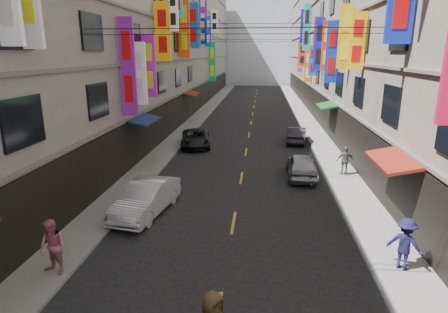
% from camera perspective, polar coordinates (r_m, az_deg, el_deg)
% --- Properties ---
extents(sidewalk_left, '(2.00, 90.00, 0.12)m').
position_cam_1_polar(sidewalk_left, '(40.01, -4.51, 5.39)').
color(sidewalk_left, slate).
rests_on(sidewalk_left, ground).
extents(sidewalk_right, '(2.00, 90.00, 0.12)m').
position_cam_1_polar(sidewalk_right, '(39.68, 12.87, 4.96)').
color(sidewalk_right, slate).
rests_on(sidewalk_right, ground).
extents(building_row_left, '(10.14, 90.00, 19.00)m').
position_cam_1_polar(building_row_left, '(40.97, -13.53, 18.50)').
color(building_row_left, gray).
rests_on(building_row_left, ground).
extents(building_row_right, '(10.14, 90.00, 19.00)m').
position_cam_1_polar(building_row_right, '(40.33, 22.62, 17.84)').
color(building_row_right, gray).
rests_on(building_row_right, ground).
extents(haze_block, '(18.00, 8.00, 22.00)m').
position_cam_1_polar(haze_block, '(88.84, 5.36, 17.99)').
color(haze_block, silver).
rests_on(haze_block, ground).
extents(shop_signage, '(14.00, 55.00, 12.73)m').
position_cam_1_polar(shop_signage, '(31.72, 3.83, 19.15)').
color(shop_signage, '#0F52B2').
rests_on(shop_signage, ground).
extents(street_awnings, '(13.99, 35.20, 0.41)m').
position_cam_1_polar(street_awnings, '(23.23, -0.08, 5.44)').
color(street_awnings, '#124419').
rests_on(street_awnings, ground).
extents(overhead_cables, '(14.00, 38.04, 1.24)m').
position_cam_1_polar(overhead_cables, '(26.83, 3.68, 19.20)').
color(overhead_cables, black).
rests_on(overhead_cables, ground).
extents(lane_markings, '(0.12, 80.20, 0.01)m').
position_cam_1_polar(lane_markings, '(36.46, 4.00, 4.32)').
color(lane_markings, gold).
rests_on(lane_markings, ground).
extents(scooter_far_right, '(0.75, 1.75, 1.14)m').
position_cam_1_polar(scooter_far_right, '(24.21, 12.53, -0.73)').
color(scooter_far_right, black).
rests_on(scooter_far_right, ground).
extents(car_left_mid, '(2.29, 4.72, 1.49)m').
position_cam_1_polar(car_left_mid, '(17.32, -11.77, -6.22)').
color(car_left_mid, silver).
rests_on(car_left_mid, ground).
extents(car_left_far, '(2.94, 5.00, 1.31)m').
position_cam_1_polar(car_left_far, '(29.23, -4.36, 2.81)').
color(car_left_far, black).
rests_on(car_left_far, ground).
extents(car_right_mid, '(1.80, 4.23, 1.43)m').
position_cam_1_polar(car_right_mid, '(22.35, 11.77, -1.32)').
color(car_right_mid, '#A6A7AB').
rests_on(car_right_mid, ground).
extents(car_right_far, '(1.88, 4.07, 1.29)m').
position_cam_1_polar(car_right_far, '(30.94, 11.05, 3.26)').
color(car_right_far, '#26252D').
rests_on(car_right_far, ground).
extents(pedestrian_lfar, '(1.06, 0.88, 1.86)m').
position_cam_1_polar(pedestrian_lfar, '(13.49, -24.65, -12.47)').
color(pedestrian_lfar, '#C5687A').
rests_on(pedestrian_lfar, sidewalk_left).
extents(pedestrian_rnear, '(1.29, 1.16, 1.79)m').
position_cam_1_polar(pedestrian_rnear, '(13.93, 25.88, -11.89)').
color(pedestrian_rnear, '#16153A').
rests_on(pedestrian_rnear, sidewalk_right).
extents(pedestrian_rfar, '(1.01, 0.60, 1.70)m').
position_cam_1_polar(pedestrian_rfar, '(23.02, 17.98, -0.60)').
color(pedestrian_rfar, '#525154').
rests_on(pedestrian_rfar, sidewalk_right).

